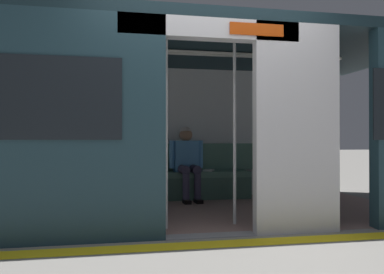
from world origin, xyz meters
The scene contains 9 objects.
ground_plane centered at (0.00, 0.00, 0.00)m, with size 60.00×60.00×0.00m, color gray.
platform_edge_strip centered at (0.00, 0.30, 0.00)m, with size 8.00×0.24×0.01m, color yellow.
train_car centered at (0.05, -1.26, 1.51)m, with size 6.40×2.88×2.27m.
bench_seat centered at (0.00, -2.37, 0.34)m, with size 2.43×0.44×0.44m.
person_seated centered at (-0.18, -2.32, 0.67)m, with size 0.55×0.69×1.17m.
handbag centered at (0.31, -2.44, 0.53)m, with size 0.26×0.15×0.17m.
book centered at (-0.55, -2.43, 0.46)m, with size 0.15×0.22×0.03m, color silver.
grab_pole_door centered at (0.39, -0.40, 1.07)m, with size 0.04×0.04×2.13m, color silver.
grab_pole_far centered at (-0.39, -0.47, 1.07)m, with size 0.04×0.04×2.13m, color silver.
Camera 1 is at (0.90, 3.72, 0.96)m, focal length 36.08 mm.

